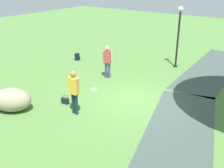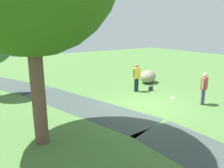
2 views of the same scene
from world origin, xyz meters
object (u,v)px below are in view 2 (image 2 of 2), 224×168
object	(u,v)px
man_near_boulder	(204,86)
handbag_on_grass	(151,88)
lawn_boulder	(148,77)
backpack_by_boulder	(150,77)
frisbee_on_grass	(173,98)
woman_with_handbag	(137,76)

from	to	relation	value
man_near_boulder	handbag_on_grass	distance (m)	3.44
lawn_boulder	backpack_by_boulder	distance (m)	0.98
handbag_on_grass	frisbee_on_grass	size ratio (longest dim) A/B	1.44
handbag_on_grass	frisbee_on_grass	distance (m)	1.79
lawn_boulder	man_near_boulder	distance (m)	4.99
man_near_boulder	backpack_by_boulder	distance (m)	5.75
backpack_by_boulder	man_near_boulder	bearing A→B (deg)	163.42
backpack_by_boulder	frisbee_on_grass	bearing A→B (deg)	152.79
lawn_boulder	backpack_by_boulder	bearing A→B (deg)	-53.14
lawn_boulder	woman_with_handbag	size ratio (longest dim) A/B	1.07
handbag_on_grass	backpack_by_boulder	world-z (taller)	backpack_by_boulder
lawn_boulder	woman_with_handbag	bearing A→B (deg)	119.95
woman_with_handbag	man_near_boulder	size ratio (longest dim) A/B	1.04
woman_with_handbag	backpack_by_boulder	world-z (taller)	woman_with_handbag
handbag_on_grass	frisbee_on_grass	bearing A→B (deg)	179.25
handbag_on_grass	woman_with_handbag	bearing A→B (deg)	68.31
backpack_by_boulder	woman_with_handbag	bearing A→B (deg)	121.88
lawn_boulder	frisbee_on_grass	distance (m)	3.60
woman_with_handbag	backpack_by_boulder	distance (m)	3.47
woman_with_handbag	man_near_boulder	distance (m)	3.88
woman_with_handbag	frisbee_on_grass	distance (m)	2.49
woman_with_handbag	man_near_boulder	xyz separation A→B (m)	(-3.68, -1.24, -0.04)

